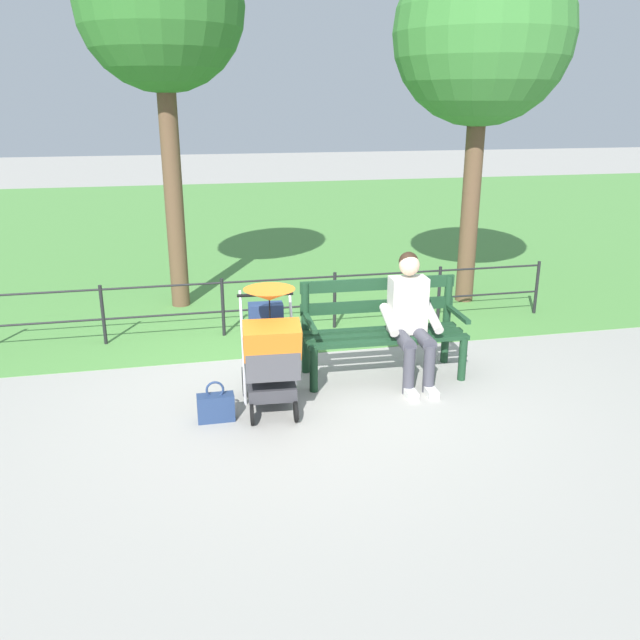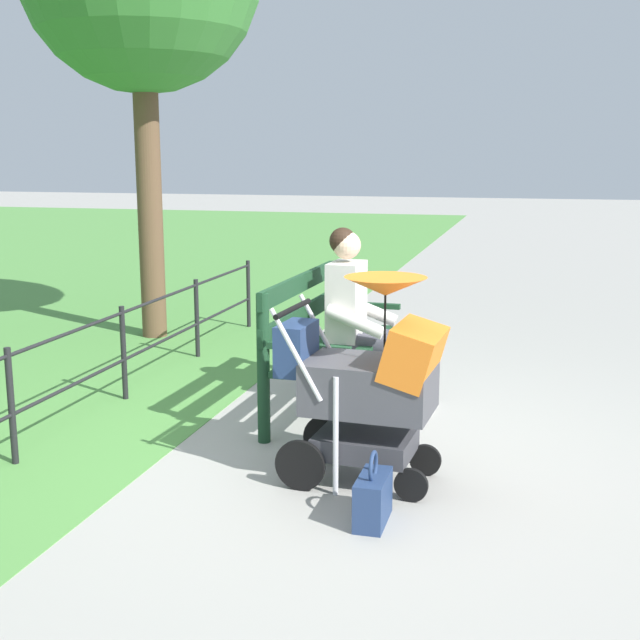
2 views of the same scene
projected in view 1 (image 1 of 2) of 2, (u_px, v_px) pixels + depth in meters
The scene contains 9 objects.
ground_plane at pixel (306, 384), 6.45m from camera, with size 60.00×60.00×0.00m, color #9E9B93.
grass_lawn at pixel (230, 226), 14.60m from camera, with size 40.00×16.00×0.01m, color #518E42.
park_bench at pixel (382, 324), 6.55m from camera, with size 1.62×0.65×0.96m.
person_on_bench at pixel (411, 315), 6.34m from camera, with size 0.54×0.74×1.28m.
stroller at pixel (270, 348), 5.75m from camera, with size 0.55×0.91×1.15m.
handbag at pixel (216, 407), 5.68m from camera, with size 0.32×0.14×0.37m.
park_fence at pixel (280, 299), 7.79m from camera, with size 6.79×0.04×0.70m.
tree_near_bench at pixel (160, 8), 7.78m from camera, with size 2.03×2.03×4.76m.
tree_behind_fence at pixel (483, 36), 8.09m from camera, with size 2.24×2.24×4.57m.
Camera 1 is at (1.12, 5.81, 2.65)m, focal length 36.75 mm.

